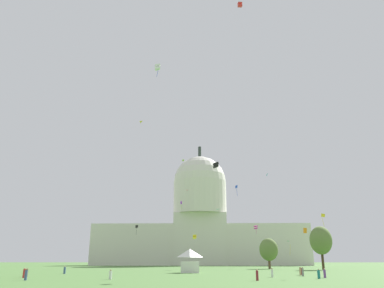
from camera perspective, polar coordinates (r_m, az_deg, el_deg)
capitol_building at (r=213.44m, az=1.23°, el=-11.48°), size 116.91×29.84×66.71m
event_tent at (r=96.12m, az=-0.34°, el=-17.30°), size 4.86×5.40×5.60m
tree_east_far at (r=129.89m, az=18.97°, el=-13.68°), size 7.28×7.96×13.33m
tree_east_mid at (r=138.24m, az=11.56°, el=-15.44°), size 7.86×7.39×10.23m
person_olive_aisle_center at (r=82.09m, az=-23.74°, el=-17.47°), size 0.46×0.46×1.46m
person_white_front_center at (r=73.96m, az=12.07°, el=-18.62°), size 0.52×0.52×1.60m
person_denim_lawn_far_left at (r=93.83m, az=-18.77°, el=-17.69°), size 0.60×0.60×1.73m
person_white_deep_crowd at (r=66.33m, az=-12.28°, el=-18.86°), size 0.54×0.54×1.54m
person_purple_edge_west at (r=74.07m, az=19.50°, el=-18.05°), size 0.55×0.55×1.60m
person_maroon_front_right at (r=62.01m, az=9.86°, el=-19.05°), size 0.54×0.54×1.70m
person_tan_near_tree_east at (r=84.01m, az=16.10°, el=-18.09°), size 0.48×0.48×1.65m
person_maroon_front_left at (r=87.02m, az=16.24°, el=-18.07°), size 0.54×0.54×1.54m
person_red_near_tree_west at (r=76.29m, az=-24.12°, el=-17.47°), size 0.62×0.62×1.74m
person_grey_back_right at (r=79.57m, az=16.47°, el=-18.15°), size 0.53×0.53×1.70m
person_teal_edge_east at (r=70.50m, az=18.69°, el=-18.23°), size 0.50×0.50×1.58m
person_denim_back_left at (r=67.12m, az=-23.90°, el=-17.71°), size 0.54×0.54×1.77m
kite_black_low at (r=149.10m, az=-8.40°, el=-12.30°), size 1.10×1.11×3.68m
kite_yellow_low at (r=124.25m, az=0.40°, el=-13.91°), size 1.27×1.33×1.33m
kite_white_high at (r=79.79m, az=-5.27°, el=11.53°), size 1.29×1.22×2.94m
kite_turquoise_high at (r=184.33m, az=11.33°, el=-4.57°), size 0.70×0.61×1.44m
kite_orange_low at (r=73.21m, az=16.79°, el=-12.46°), size 0.66×0.20×0.99m
kite_gold_high at (r=111.80m, az=-8.00°, el=3.29°), size 1.30×1.78×0.27m
kite_violet_mid at (r=184.93m, az=-1.65°, el=-8.97°), size 0.73×0.93×4.26m
kite_magenta_low at (r=147.60m, az=9.65°, el=-12.37°), size 1.50×1.50×3.29m
kite_lime_high at (r=147.87m, az=-1.36°, el=-2.51°), size 0.79×0.42×0.79m
kite_red_high at (r=78.89m, az=7.28°, el=20.25°), size 0.89×0.94×1.12m
kite_green_low at (r=133.76m, az=14.64°, el=-14.38°), size 0.94×1.60×4.25m
kite_pink_mid at (r=129.70m, az=-0.92°, el=-7.10°), size 1.19×1.38×0.15m
kite_blue_mid at (r=119.97m, az=6.77°, el=-6.63°), size 0.74×0.92×3.62m
kite_cyan_mid at (r=131.78m, az=3.79°, el=-9.99°), size 1.54×1.37×0.11m
kite_black_mid at (r=73.30m, az=3.64°, el=-3.21°), size 1.18×1.11×1.22m
kite_yellow_low_b at (r=100.76m, az=19.28°, el=-10.38°), size 1.06×0.19×3.31m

